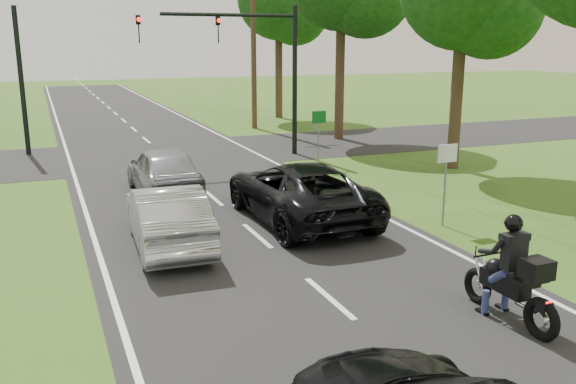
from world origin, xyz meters
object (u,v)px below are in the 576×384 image
(silver_suv, at_px, (164,170))
(sign_green, at_px, (319,125))
(silver_sedan, at_px, (167,216))
(traffic_signal, at_px, (251,54))
(dark_suv, at_px, (299,191))
(utility_pole_far, at_px, (253,32))
(motorcycle_rider, at_px, (513,280))
(sign_white, at_px, (447,165))

(silver_suv, height_order, sign_green, sign_green)
(silver_sedan, bearing_deg, traffic_signal, -116.11)
(dark_suv, xyz_separation_m, utility_pole_far, (4.70, 17.09, 4.30))
(motorcycle_rider, height_order, silver_suv, motorcycle_rider)
(motorcycle_rider, height_order, silver_sedan, motorcycle_rider)
(dark_suv, distance_m, traffic_signal, 9.86)
(dark_suv, relative_size, utility_pole_far, 0.55)
(silver_suv, relative_size, utility_pole_far, 0.45)
(dark_suv, distance_m, silver_sedan, 3.75)
(silver_sedan, distance_m, traffic_signal, 11.88)
(silver_sedan, distance_m, utility_pole_far, 20.29)
(dark_suv, relative_size, silver_suv, 1.24)
(traffic_signal, relative_size, sign_green, 3.00)
(sign_white, bearing_deg, sign_green, 88.57)
(dark_suv, xyz_separation_m, traffic_signal, (1.84, 9.08, 3.35))
(silver_sedan, relative_size, sign_white, 2.04)
(utility_pole_far, bearing_deg, sign_white, -94.51)
(motorcycle_rider, xyz_separation_m, utility_pole_far, (3.79, 24.00, 4.34))
(sign_green, bearing_deg, silver_suv, -161.76)
(silver_suv, xyz_separation_m, sign_white, (5.97, -5.97, 0.82))
(dark_suv, height_order, silver_suv, dark_suv)
(silver_sedan, bearing_deg, dark_suv, -163.71)
(silver_suv, bearing_deg, utility_pole_far, -119.51)
(utility_pole_far, height_order, sign_green, utility_pole_far)
(silver_suv, relative_size, sign_white, 2.11)
(traffic_signal, bearing_deg, sign_green, -62.62)
(silver_sedan, height_order, utility_pole_far, utility_pole_far)
(silver_suv, distance_m, utility_pole_far, 15.64)
(utility_pole_far, bearing_deg, silver_suv, -119.78)
(traffic_signal, height_order, utility_pole_far, utility_pole_far)
(traffic_signal, bearing_deg, motorcycle_rider, -93.30)
(sign_white, bearing_deg, utility_pole_far, 85.49)
(dark_suv, bearing_deg, utility_pole_far, -106.00)
(silver_sedan, xyz_separation_m, sign_green, (7.05, 6.94, 0.87))
(dark_suv, relative_size, sign_green, 2.61)
(utility_pole_far, bearing_deg, dark_suv, -105.40)
(silver_sedan, bearing_deg, sign_white, 174.00)
(dark_suv, bearing_deg, sign_green, -119.91)
(utility_pole_far, distance_m, sign_green, 11.63)
(utility_pole_far, xyz_separation_m, sign_white, (-1.50, -19.02, -3.49))
(silver_sedan, relative_size, sign_green, 2.04)
(utility_pole_far, bearing_deg, sign_green, -96.73)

